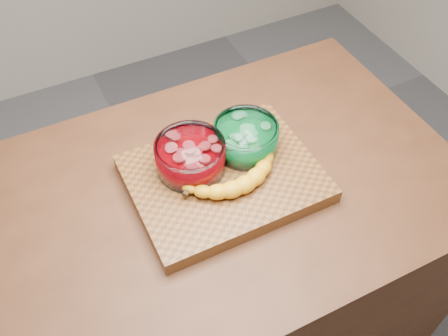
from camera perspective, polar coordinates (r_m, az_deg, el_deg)
name	(u,v)px	position (r m, az deg, el deg)	size (l,w,h in m)	color
ground	(224,331)	(2.02, 0.00, -18.16)	(3.50, 3.50, 0.00)	#58585C
counter	(224,273)	(1.61, 0.00, -11.96)	(1.20, 0.80, 0.90)	#4E2A17
cutting_board	(224,179)	(1.22, 0.00, -1.23)	(0.45, 0.35, 0.04)	brown
bowl_red	(190,157)	(1.20, -3.86, 1.30)	(0.17, 0.17, 0.08)	white
bowl_green	(246,138)	(1.24, 2.50, 3.47)	(0.16, 0.16, 0.08)	white
banana	(234,174)	(1.18, 1.16, -0.71)	(0.29, 0.14, 0.04)	#ECA315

